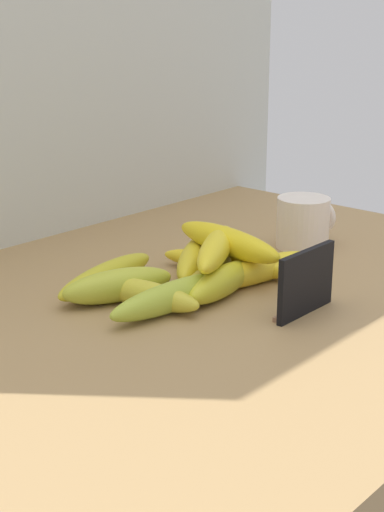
{
  "coord_description": "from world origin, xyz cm",
  "views": [
    {
      "loc": [
        -70.79,
        -61.72,
        39.76
      ],
      "look_at": [
        1.1,
        2.91,
        8.0
      ],
      "focal_mm": 53.41,
      "sensor_mm": 36.0,
      "label": 1
    }
  ],
  "objects_px": {
    "coffee_mug": "(304,222)",
    "banana_2": "(221,282)",
    "banana_4": "(258,270)",
    "banana_0": "(145,294)",
    "banana_1": "(173,295)",
    "banana_6": "(107,276)",
    "banana_3": "(194,258)",
    "banana_8": "(118,285)",
    "chalkboard_sign": "(306,284)",
    "banana_7": "(214,273)",
    "banana_10": "(228,242)",
    "banana_5": "(229,263)",
    "banana_9": "(216,248)"
  },
  "relations": [
    {
      "from": "banana_2",
      "to": "banana_3",
      "type": "xyz_separation_m",
      "value": [
        0.05,
        0.1,
        -0.0
      ]
    },
    {
      "from": "banana_0",
      "to": "banana_1",
      "type": "height_order",
      "value": "banana_1"
    },
    {
      "from": "banana_6",
      "to": "banana_9",
      "type": "distance_m",
      "value": 0.15
    },
    {
      "from": "banana_3",
      "to": "banana_7",
      "type": "distance_m",
      "value": 0.06
    },
    {
      "from": "banana_6",
      "to": "banana_7",
      "type": "xyz_separation_m",
      "value": [
        0.11,
        -0.1,
        -0.0
      ]
    },
    {
      "from": "banana_2",
      "to": "banana_8",
      "type": "relative_size",
      "value": 0.99
    },
    {
      "from": "banana_6",
      "to": "banana_9",
      "type": "relative_size",
      "value": 1.04
    },
    {
      "from": "coffee_mug",
      "to": "banana_4",
      "type": "xyz_separation_m",
      "value": [
        -0.18,
        -0.05,
        -0.02
      ]
    },
    {
      "from": "coffee_mug",
      "to": "banana_2",
      "type": "height_order",
      "value": "coffee_mug"
    },
    {
      "from": "banana_0",
      "to": "banana_2",
      "type": "xyz_separation_m",
      "value": [
        0.1,
        -0.05,
        0.0
      ]
    },
    {
      "from": "coffee_mug",
      "to": "banana_5",
      "type": "height_order",
      "value": "coffee_mug"
    },
    {
      "from": "banana_6",
      "to": "chalkboard_sign",
      "type": "bearing_deg",
      "value": -66.93
    },
    {
      "from": "banana_10",
      "to": "coffee_mug",
      "type": "bearing_deg",
      "value": 0.37
    },
    {
      "from": "chalkboard_sign",
      "to": "banana_4",
      "type": "relative_size",
      "value": 0.53
    },
    {
      "from": "coffee_mug",
      "to": "banana_9",
      "type": "xyz_separation_m",
      "value": [
        -0.23,
        -0.01,
        0.01
      ]
    },
    {
      "from": "banana_4",
      "to": "banana_3",
      "type": "bearing_deg",
      "value": 103.59
    },
    {
      "from": "banana_0",
      "to": "banana_10",
      "type": "relative_size",
      "value": 0.79
    },
    {
      "from": "banana_4",
      "to": "banana_0",
      "type": "bearing_deg",
      "value": 163.28
    },
    {
      "from": "banana_10",
      "to": "banana_2",
      "type": "bearing_deg",
      "value": -146.53
    },
    {
      "from": "banana_6",
      "to": "banana_4",
      "type": "bearing_deg",
      "value": -41.5
    },
    {
      "from": "banana_6",
      "to": "banana_3",
      "type": "bearing_deg",
      "value": -16.64
    },
    {
      "from": "banana_3",
      "to": "banana_10",
      "type": "bearing_deg",
      "value": -75.69
    },
    {
      "from": "banana_2",
      "to": "banana_1",
      "type": "bearing_deg",
      "value": 167.33
    },
    {
      "from": "banana_10",
      "to": "banana_5",
      "type": "bearing_deg",
      "value": 26.31
    },
    {
      "from": "coffee_mug",
      "to": "banana_3",
      "type": "bearing_deg",
      "value": 165.98
    },
    {
      "from": "banana_4",
      "to": "banana_2",
      "type": "bearing_deg",
      "value": 176.74
    },
    {
      "from": "banana_7",
      "to": "banana_9",
      "type": "height_order",
      "value": "banana_9"
    },
    {
      "from": "banana_9",
      "to": "banana_2",
      "type": "bearing_deg",
      "value": -130.85
    },
    {
      "from": "banana_5",
      "to": "banana_6",
      "type": "height_order",
      "value": "banana_6"
    },
    {
      "from": "coffee_mug",
      "to": "banana_2",
      "type": "xyz_separation_m",
      "value": [
        -0.26,
        -0.04,
        -0.02
      ]
    },
    {
      "from": "banana_1",
      "to": "banana_3",
      "type": "height_order",
      "value": "same"
    },
    {
      "from": "banana_3",
      "to": "banana_4",
      "type": "bearing_deg",
      "value": -76.41
    },
    {
      "from": "banana_1",
      "to": "banana_8",
      "type": "relative_size",
      "value": 1.36
    },
    {
      "from": "banana_0",
      "to": "banana_1",
      "type": "relative_size",
      "value": 0.77
    },
    {
      "from": "banana_2",
      "to": "banana_6",
      "type": "height_order",
      "value": "banana_2"
    },
    {
      "from": "banana_0",
      "to": "banana_1",
      "type": "distance_m",
      "value": 0.04
    },
    {
      "from": "banana_9",
      "to": "banana_6",
      "type": "bearing_deg",
      "value": 139.0
    },
    {
      "from": "banana_1",
      "to": "banana_2",
      "type": "xyz_separation_m",
      "value": [
        0.08,
        -0.02,
        0.0
      ]
    },
    {
      "from": "banana_2",
      "to": "banana_8",
      "type": "xyz_separation_m",
      "value": [
        -0.1,
        0.09,
        0.0
      ]
    },
    {
      "from": "banana_0",
      "to": "banana_2",
      "type": "distance_m",
      "value": 0.11
    },
    {
      "from": "banana_8",
      "to": "banana_3",
      "type": "bearing_deg",
      "value": 2.29
    },
    {
      "from": "banana_6",
      "to": "banana_9",
      "type": "xyz_separation_m",
      "value": [
        0.11,
        -0.1,
        0.03
      ]
    },
    {
      "from": "coffee_mug",
      "to": "banana_9",
      "type": "relative_size",
      "value": 0.53
    },
    {
      "from": "chalkboard_sign",
      "to": "banana_10",
      "type": "height_order",
      "value": "chalkboard_sign"
    },
    {
      "from": "banana_6",
      "to": "banana_8",
      "type": "relative_size",
      "value": 1.28
    },
    {
      "from": "coffee_mug",
      "to": "banana_4",
      "type": "height_order",
      "value": "coffee_mug"
    },
    {
      "from": "coffee_mug",
      "to": "banana_8",
      "type": "height_order",
      "value": "coffee_mug"
    },
    {
      "from": "coffee_mug",
      "to": "chalkboard_sign",
      "type": "bearing_deg",
      "value": -145.57
    },
    {
      "from": "banana_4",
      "to": "banana_5",
      "type": "height_order",
      "value": "banana_4"
    },
    {
      "from": "banana_7",
      "to": "banana_2",
      "type": "bearing_deg",
      "value": -126.49
    }
  ]
}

